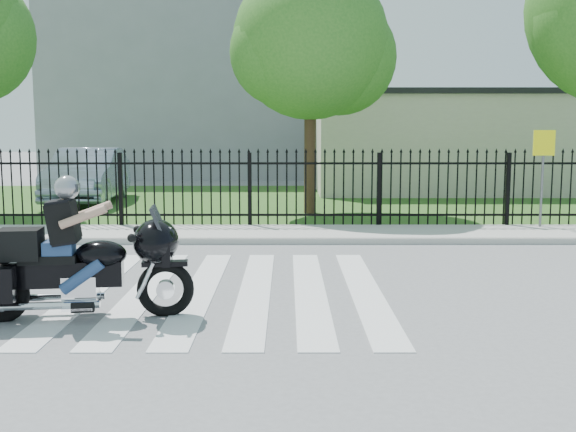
{
  "coord_description": "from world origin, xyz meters",
  "views": [
    {
      "loc": [
        0.86,
        -9.57,
        2.34
      ],
      "look_at": [
        0.88,
        0.78,
        1.0
      ],
      "focal_mm": 42.0,
      "sensor_mm": 36.0,
      "label": 1
    }
  ],
  "objects": [
    {
      "name": "building_tall",
      "position": [
        -3.0,
        26.0,
        6.0
      ],
      "size": [
        15.0,
        10.0,
        12.0
      ],
      "primitive_type": "cube",
      "color": "gray",
      "rests_on": "ground"
    },
    {
      "name": "crosswalk",
      "position": [
        0.0,
        0.0,
        0.01
      ],
      "size": [
        5.0,
        5.5,
        0.01
      ],
      "primitive_type": null,
      "color": "silver",
      "rests_on": "ground"
    },
    {
      "name": "building_low_roof",
      "position": [
        7.0,
        16.0,
        3.6
      ],
      "size": [
        10.2,
        6.2,
        0.2
      ],
      "primitive_type": "cube",
      "color": "black",
      "rests_on": "building_low"
    },
    {
      "name": "tree_mid",
      "position": [
        1.5,
        9.0,
        4.67
      ],
      "size": [
        4.2,
        4.2,
        6.78
      ],
      "color": "#382316",
      "rests_on": "ground"
    },
    {
      "name": "motorcycle_rider",
      "position": [
        -1.75,
        -1.43,
        0.75
      ],
      "size": [
        2.75,
        1.06,
        1.82
      ],
      "rotation": [
        0.0,
        0.0,
        0.12
      ],
      "color": "black",
      "rests_on": "ground"
    },
    {
      "name": "iron_fence",
      "position": [
        0.0,
        6.0,
        0.9
      ],
      "size": [
        26.0,
        0.04,
        1.8
      ],
      "color": "black",
      "rests_on": "ground"
    },
    {
      "name": "ground",
      "position": [
        0.0,
        0.0,
        0.0
      ],
      "size": [
        120.0,
        120.0,
        0.0
      ],
      "primitive_type": "plane",
      "color": "slate",
      "rests_on": "ground"
    },
    {
      "name": "sidewalk",
      "position": [
        0.0,
        5.0,
        0.06
      ],
      "size": [
        40.0,
        2.0,
        0.12
      ],
      "primitive_type": "cube",
      "color": "#ADAAA3",
      "rests_on": "ground"
    },
    {
      "name": "grass_strip",
      "position": [
        0.0,
        12.0,
        0.01
      ],
      "size": [
        40.0,
        12.0,
        0.02
      ],
      "primitive_type": "cube",
      "color": "#2B531C",
      "rests_on": "ground"
    },
    {
      "name": "traffic_sign",
      "position": [
        6.67,
        5.69,
        1.69
      ],
      "size": [
        0.48,
        0.08,
        2.2
      ],
      "rotation": [
        0.0,
        0.0,
        -0.07
      ],
      "color": "slate",
      "rests_on": "sidewalk"
    },
    {
      "name": "building_low",
      "position": [
        7.0,
        16.0,
        1.75
      ],
      "size": [
        10.0,
        6.0,
        3.5
      ],
      "primitive_type": "cube",
      "color": "beige",
      "rests_on": "ground"
    },
    {
      "name": "curb",
      "position": [
        0.0,
        4.0,
        0.06
      ],
      "size": [
        40.0,
        0.12,
        0.12
      ],
      "primitive_type": "cube",
      "color": "#ADAAA3",
      "rests_on": "ground"
    },
    {
      "name": "parked_car",
      "position": [
        -5.42,
        11.67,
        0.88
      ],
      "size": [
        2.21,
        5.35,
        1.72
      ],
      "primitive_type": "imported",
      "rotation": [
        0.0,
        0.0,
        0.08
      ],
      "color": "#97A5BF",
      "rests_on": "grass_strip"
    }
  ]
}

